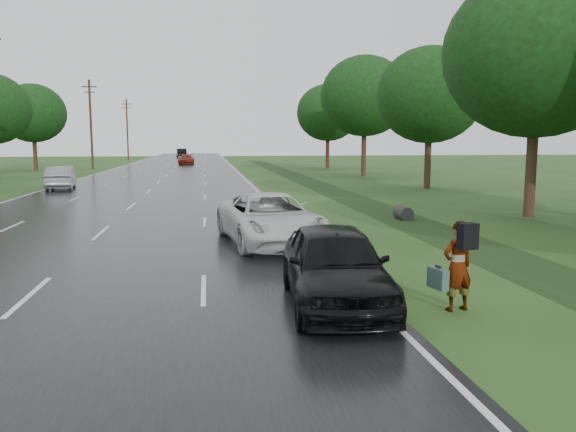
% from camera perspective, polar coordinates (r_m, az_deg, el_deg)
% --- Properties ---
extents(ground, '(220.00, 220.00, 0.00)m').
position_cam_1_polar(ground, '(12.63, -24.79, -7.56)').
color(ground, '#254518').
rests_on(ground, ground).
extents(road, '(14.00, 180.00, 0.04)m').
position_cam_1_polar(road, '(56.89, -11.95, 4.30)').
color(road, black).
rests_on(road, ground).
extents(edge_stripe_east, '(0.12, 180.00, 0.01)m').
position_cam_1_polar(edge_stripe_east, '(56.86, -5.12, 4.46)').
color(edge_stripe_east, silver).
rests_on(edge_stripe_east, road).
extents(edge_stripe_west, '(0.12, 180.00, 0.01)m').
position_cam_1_polar(edge_stripe_west, '(57.71, -18.66, 4.13)').
color(edge_stripe_west, silver).
rests_on(edge_stripe_west, road).
extents(center_line, '(0.12, 180.00, 0.01)m').
position_cam_1_polar(center_line, '(56.89, -11.95, 4.32)').
color(center_line, silver).
rests_on(center_line, road).
extents(drainage_ditch, '(2.20, 120.00, 0.56)m').
position_cam_1_polar(drainage_ditch, '(31.56, 6.24, 1.91)').
color(drainage_ditch, black).
rests_on(drainage_ditch, ground).
extents(utility_pole_far, '(1.60, 0.26, 10.00)m').
position_cam_1_polar(utility_pole_far, '(67.94, -19.39, 8.92)').
color(utility_pole_far, '#352216').
rests_on(utility_pole_far, ground).
extents(utility_pole_distant, '(1.60, 0.26, 10.00)m').
position_cam_1_polar(utility_pole_distant, '(97.56, -16.01, 8.53)').
color(utility_pole_distant, '#352216').
rests_on(utility_pole_distant, ground).
extents(tree_east_b, '(7.60, 7.60, 10.11)m').
position_cam_1_polar(tree_east_b, '(25.74, 24.02, 14.85)').
color(tree_east_b, '#352216').
rests_on(tree_east_b, ground).
extents(tree_east_c, '(7.00, 7.00, 9.29)m').
position_cam_1_polar(tree_east_c, '(38.68, 14.22, 11.81)').
color(tree_east_c, '#352216').
rests_on(tree_east_c, ground).
extents(tree_east_d, '(8.00, 8.00, 10.76)m').
position_cam_1_polar(tree_east_d, '(51.83, 7.80, 11.97)').
color(tree_east_d, '#352216').
rests_on(tree_east_d, ground).
extents(tree_east_f, '(7.20, 7.20, 9.62)m').
position_cam_1_polar(tree_east_f, '(65.27, 4.08, 10.43)').
color(tree_east_f, '#352216').
rests_on(tree_east_f, ground).
extents(tree_west_f, '(7.00, 7.00, 9.29)m').
position_cam_1_polar(tree_west_f, '(67.32, -24.50, 9.48)').
color(tree_west_f, '#352216').
rests_on(tree_west_f, ground).
extents(pedestrian, '(0.85, 0.65, 1.70)m').
position_cam_1_polar(pedestrian, '(10.90, 16.81, -4.77)').
color(pedestrian, '#A5998C').
rests_on(pedestrian, ground).
extents(white_pickup, '(3.27, 5.79, 1.53)m').
position_cam_1_polar(white_pickup, '(17.10, -1.85, -0.29)').
color(white_pickup, silver).
rests_on(white_pickup, road).
extents(dark_sedan, '(2.12, 4.64, 1.54)m').
position_cam_1_polar(dark_sedan, '(10.76, 4.80, -4.99)').
color(dark_sedan, black).
rests_on(dark_sedan, road).
extents(silver_sedan, '(2.21, 4.72, 1.50)m').
position_cam_1_polar(silver_sedan, '(39.56, -22.08, 3.64)').
color(silver_sedan, gray).
rests_on(silver_sedan, road).
extents(far_car_red, '(2.12, 4.74, 1.35)m').
position_cam_1_polar(far_car_red, '(76.58, -10.29, 5.67)').
color(far_car_red, maroon).
rests_on(far_car_red, road).
extents(far_car_dark, '(2.30, 5.29, 1.69)m').
position_cam_1_polar(far_car_dark, '(110.96, -10.78, 6.32)').
color(far_car_dark, black).
rests_on(far_car_dark, road).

